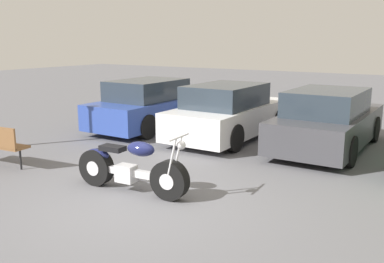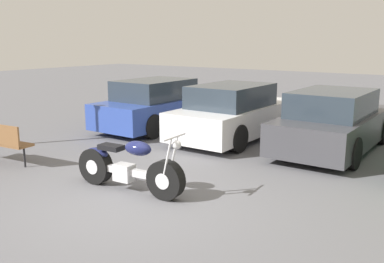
{
  "view_description": "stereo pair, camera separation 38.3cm",
  "coord_description": "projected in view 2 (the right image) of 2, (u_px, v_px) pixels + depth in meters",
  "views": [
    {
      "loc": [
        4.21,
        -4.98,
        2.58
      ],
      "look_at": [
        -0.14,
        1.84,
        0.85
      ],
      "focal_mm": 40.0,
      "sensor_mm": 36.0,
      "label": 1
    },
    {
      "loc": [
        4.53,
        -4.76,
        2.58
      ],
      "look_at": [
        -0.14,
        1.84,
        0.85
      ],
      "focal_mm": 40.0,
      "sensor_mm": 36.0,
      "label": 2
    }
  ],
  "objects": [
    {
      "name": "parked_car_white",
      "position": [
        235.0,
        113.0,
        11.36
      ],
      "size": [
        1.83,
        4.29,
        1.45
      ],
      "color": "white",
      "rests_on": "ground_plane"
    },
    {
      "name": "ground_plane",
      "position": [
        134.0,
        203.0,
        6.9
      ],
      "size": [
        60.0,
        60.0,
        0.0
      ],
      "primitive_type": "plane",
      "color": "slate"
    },
    {
      "name": "parked_car_blue",
      "position": [
        159.0,
        105.0,
        12.76
      ],
      "size": [
        1.83,
        4.29,
        1.45
      ],
      "color": "#2D479E",
      "rests_on": "ground_plane"
    },
    {
      "name": "parked_car_dark_grey",
      "position": [
        334.0,
        122.0,
        10.07
      ],
      "size": [
        1.83,
        4.29,
        1.45
      ],
      "color": "#3D3D42",
      "rests_on": "ground_plane"
    },
    {
      "name": "motorcycle",
      "position": [
        128.0,
        167.0,
        7.41
      ],
      "size": [
        2.22,
        0.62,
        1.09
      ],
      "color": "black",
      "rests_on": "ground_plane"
    }
  ]
}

